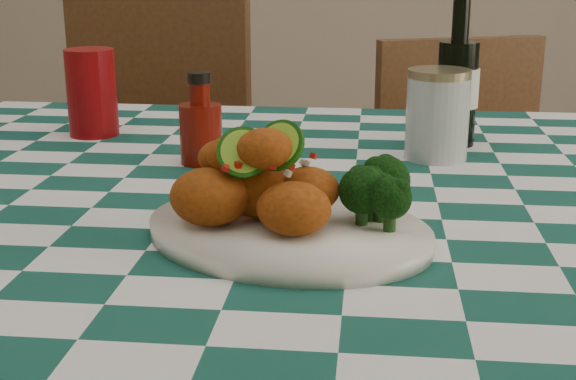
# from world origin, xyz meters

# --- Properties ---
(plate) EXTENTS (0.38, 0.34, 0.02)m
(plate) POSITION_xyz_m (0.04, -0.21, 0.80)
(plate) COLOR white
(plate) RESTS_ON dining_table
(fried_chicken_pile) EXTENTS (0.16, 0.12, 0.10)m
(fried_chicken_pile) POSITION_xyz_m (0.02, -0.21, 0.85)
(fried_chicken_pile) COLOR #A2450F
(fried_chicken_pile) RESTS_ON plate
(broccoli_side) EXTENTS (0.09, 0.09, 0.07)m
(broccoli_side) POSITION_xyz_m (0.13, -0.20, 0.84)
(broccoli_side) COLOR black
(broccoli_side) RESTS_ON plate
(red_tumbler) EXTENTS (0.10, 0.10, 0.14)m
(red_tumbler) POSITION_xyz_m (-0.33, 0.25, 0.86)
(red_tumbler) COLOR maroon
(red_tumbler) RESTS_ON dining_table
(ketchup_bottle) EXTENTS (0.06, 0.06, 0.13)m
(ketchup_bottle) POSITION_xyz_m (-0.12, 0.09, 0.85)
(ketchup_bottle) COLOR #650D05
(ketchup_bottle) RESTS_ON dining_table
(mason_jar) EXTENTS (0.11, 0.11, 0.13)m
(mason_jar) POSITION_xyz_m (0.22, 0.15, 0.85)
(mason_jar) COLOR #B2BCBA
(mason_jar) RESTS_ON dining_table
(beer_bottle) EXTENTS (0.07, 0.07, 0.23)m
(beer_bottle) POSITION_xyz_m (0.25, 0.24, 0.90)
(beer_bottle) COLOR black
(beer_bottle) RESTS_ON dining_table
(wooden_chair_left) EXTENTS (0.52, 0.54, 1.00)m
(wooden_chair_left) POSITION_xyz_m (-0.43, 0.69, 0.50)
(wooden_chair_left) COLOR #472814
(wooden_chair_left) RESTS_ON ground
(wooden_chair_right) EXTENTS (0.53, 0.54, 0.88)m
(wooden_chair_right) POSITION_xyz_m (0.39, 0.71, 0.44)
(wooden_chair_right) COLOR #472814
(wooden_chair_right) RESTS_ON ground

